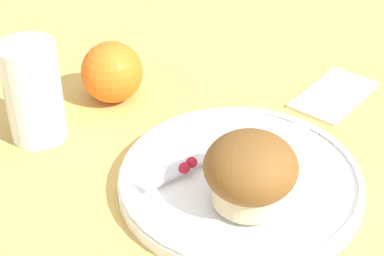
% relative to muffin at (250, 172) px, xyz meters
% --- Properties ---
extents(ground_plane, '(3.00, 3.00, 0.00)m').
position_rel_muffin_xyz_m(ground_plane, '(0.03, 0.02, -0.05)').
color(ground_plane, tan).
extents(plate, '(0.25, 0.25, 0.02)m').
position_rel_muffin_xyz_m(plate, '(0.02, 0.03, -0.04)').
color(plate, white).
rests_on(plate, ground_plane).
extents(muffin, '(0.09, 0.09, 0.07)m').
position_rel_muffin_xyz_m(muffin, '(0.00, 0.00, 0.00)').
color(muffin, beige).
rests_on(muffin, plate).
extents(cream_ramekin, '(0.05, 0.05, 0.02)m').
position_rel_muffin_xyz_m(cream_ramekin, '(0.09, 0.01, -0.02)').
color(cream_ramekin, silver).
rests_on(cream_ramekin, plate).
extents(berry_pair, '(0.02, 0.01, 0.01)m').
position_rel_muffin_xyz_m(berry_pair, '(-0.00, 0.07, -0.03)').
color(berry_pair, '#B7192D').
rests_on(berry_pair, plate).
extents(butter_knife, '(0.15, 0.05, 0.00)m').
position_rel_muffin_xyz_m(butter_knife, '(0.02, 0.07, -0.03)').
color(butter_knife, silver).
rests_on(butter_knife, plate).
extents(orange_fruit, '(0.08, 0.08, 0.08)m').
position_rel_muffin_xyz_m(orange_fruit, '(0.07, 0.25, -0.02)').
color(orange_fruit, orange).
rests_on(orange_fruit, ground_plane).
extents(juice_glass, '(0.06, 0.06, 0.12)m').
position_rel_muffin_xyz_m(juice_glass, '(-0.04, 0.26, 0.00)').
color(juice_glass, silver).
rests_on(juice_glass, ground_plane).
extents(folded_napkin, '(0.12, 0.07, 0.01)m').
position_rel_muffin_xyz_m(folded_napkin, '(0.25, 0.04, -0.05)').
color(folded_napkin, beige).
rests_on(folded_napkin, ground_plane).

